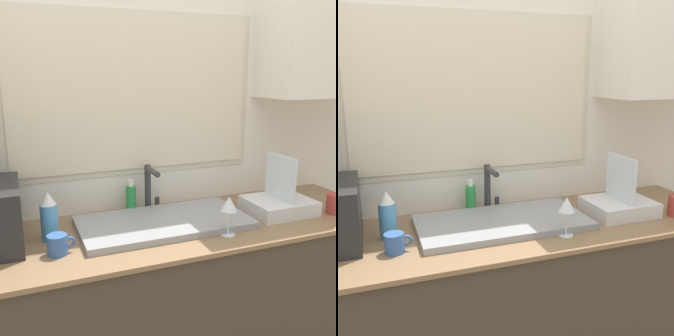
# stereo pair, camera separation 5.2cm
# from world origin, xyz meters

# --- Properties ---
(countertop) EXTENTS (2.30, 0.65, 0.89)m
(countertop) POSITION_xyz_m (0.00, 0.31, 0.45)
(countertop) COLOR #42382D
(countertop) RESTS_ON ground_plane
(wall_back) EXTENTS (6.00, 0.38, 2.60)m
(wall_back) POSITION_xyz_m (0.00, 0.60, 1.43)
(wall_back) COLOR silver
(wall_back) RESTS_ON ground_plane
(sink_basin) EXTENTS (0.77, 0.39, 0.03)m
(sink_basin) POSITION_xyz_m (0.04, 0.33, 0.91)
(sink_basin) COLOR gray
(sink_basin) RESTS_ON countertop
(faucet) EXTENTS (0.08, 0.16, 0.23)m
(faucet) POSITION_xyz_m (0.04, 0.53, 1.03)
(faucet) COLOR #333338
(faucet) RESTS_ON countertop
(dish_rack) EXTENTS (0.31, 0.26, 0.29)m
(dish_rack) POSITION_xyz_m (0.63, 0.27, 0.94)
(dish_rack) COLOR silver
(dish_rack) RESTS_ON countertop
(spray_bottle) EXTENTS (0.07, 0.07, 0.21)m
(spray_bottle) POSITION_xyz_m (-0.46, 0.36, 0.99)
(spray_bottle) COLOR #4C99D8
(spray_bottle) RESTS_ON countertop
(soap_bottle) EXTENTS (0.05, 0.05, 0.17)m
(soap_bottle) POSITION_xyz_m (-0.05, 0.54, 0.96)
(soap_bottle) COLOR #268C3F
(soap_bottle) RESTS_ON countertop
(mug_near_sink) EXTENTS (0.11, 0.08, 0.08)m
(mug_near_sink) POSITION_xyz_m (-0.45, 0.20, 0.93)
(mug_near_sink) COLOR #335999
(mug_near_sink) RESTS_ON countertop
(wine_glass) EXTENTS (0.07, 0.07, 0.17)m
(wine_glass) POSITION_xyz_m (0.25, 0.12, 1.02)
(wine_glass) COLOR silver
(wine_glass) RESTS_ON countertop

